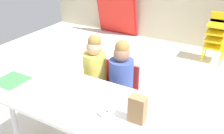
% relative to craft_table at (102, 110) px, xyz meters
% --- Properties ---
extents(ground_plane, '(6.19, 5.43, 0.02)m').
position_rel_craft_table_xyz_m(ground_plane, '(-0.08, 0.54, -0.52)').
color(ground_plane, silver).
extents(craft_table, '(1.67, 0.76, 0.56)m').
position_rel_craft_table_xyz_m(craft_table, '(0.00, 0.00, 0.00)').
color(craft_table, white).
rests_on(craft_table, ground_plane).
extents(seated_child_near_camera, '(0.32, 0.32, 0.92)m').
position_rel_craft_table_xyz_m(seated_child_near_camera, '(-0.46, 0.61, 0.04)').
color(seated_child_near_camera, red).
rests_on(seated_child_near_camera, ground_plane).
extents(seated_child_middle_seat, '(0.32, 0.32, 0.92)m').
position_rel_craft_table_xyz_m(seated_child_middle_seat, '(-0.13, 0.61, 0.04)').
color(seated_child_middle_seat, red).
rests_on(seated_child_middle_seat, ground_plane).
extents(kid_chair_yellow_stack, '(0.32, 0.30, 0.80)m').
position_rel_craft_table_xyz_m(kid_chair_yellow_stack, '(0.52, 2.72, -0.06)').
color(kid_chair_yellow_stack, yellow).
rests_on(kid_chair_yellow_stack, ground_plane).
extents(folded_activity_table, '(0.90, 0.29, 1.09)m').
position_rel_craft_table_xyz_m(folded_activity_table, '(-1.53, 3.06, 0.03)').
color(folded_activity_table, red).
rests_on(folded_activity_table, ground_plane).
extents(paper_bag_brown, '(0.13, 0.09, 0.22)m').
position_rel_craft_table_xyz_m(paper_bag_brown, '(0.34, -0.03, 0.16)').
color(paper_bag_brown, '#9E754C').
rests_on(paper_bag_brown, craft_table).
extents(paper_plate_near_edge, '(0.18, 0.18, 0.01)m').
position_rel_craft_table_xyz_m(paper_plate_near_edge, '(0.09, -0.09, 0.05)').
color(paper_plate_near_edge, white).
rests_on(paper_plate_near_edge, craft_table).
extents(paper_plate_center_table, '(0.18, 0.18, 0.01)m').
position_rel_craft_table_xyz_m(paper_plate_center_table, '(-0.40, 0.09, 0.05)').
color(paper_plate_center_table, white).
rests_on(paper_plate_center_table, craft_table).
extents(donut_powdered_on_plate, '(0.12, 0.12, 0.03)m').
position_rel_craft_table_xyz_m(donut_powdered_on_plate, '(0.09, -0.09, 0.07)').
color(donut_powdered_on_plate, white).
rests_on(donut_powdered_on_plate, craft_table).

